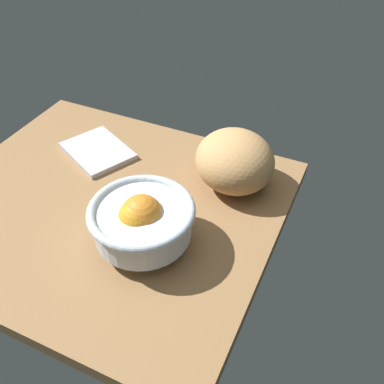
% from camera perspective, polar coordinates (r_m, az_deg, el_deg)
% --- Properties ---
extents(ground_plane, '(0.68, 0.60, 0.03)m').
position_cam_1_polar(ground_plane, '(0.90, -11.25, -2.14)').
color(ground_plane, olive).
extents(fruit_bowl, '(0.19, 0.19, 0.11)m').
position_cam_1_polar(fruit_bowl, '(0.76, -6.64, -3.66)').
color(fruit_bowl, silver).
rests_on(fruit_bowl, ground).
extents(bread_loaf, '(0.23, 0.23, 0.12)m').
position_cam_1_polar(bread_loaf, '(0.88, 5.66, 4.10)').
color(bread_loaf, tan).
rests_on(bread_loaf, ground).
extents(napkin_folded, '(0.19, 0.17, 0.01)m').
position_cam_1_polar(napkin_folded, '(1.02, -12.34, 5.32)').
color(napkin_folded, '#BDBAC2').
rests_on(napkin_folded, ground).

